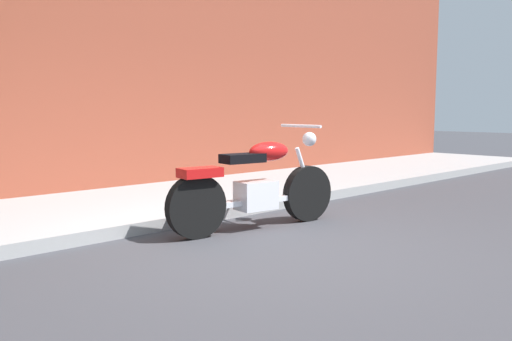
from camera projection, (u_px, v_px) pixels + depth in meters
name	position (u px, v px, depth m)	size (l,w,h in m)	color
ground_plane	(259.00, 248.00, 5.08)	(60.00, 60.00, 0.00)	#38383D
sidewalk	(125.00, 207.00, 6.93)	(21.35, 2.61, 0.14)	#979797
motorcycle	(256.00, 187.00, 5.88)	(2.20, 0.73, 1.17)	black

